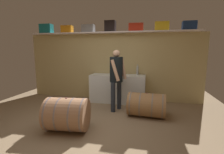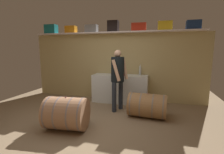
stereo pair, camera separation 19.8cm
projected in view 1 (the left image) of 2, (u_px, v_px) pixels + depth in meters
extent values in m
cube|color=#887154|center=(97.00, 118.00, 3.90)|extent=(6.78, 7.63, 0.02)
cube|color=tan|center=(112.00, 67.00, 5.34)|extent=(5.58, 0.10, 2.10)
cube|color=white|center=(111.00, 33.00, 5.02)|extent=(5.13, 0.40, 0.03)
cube|color=#157077|center=(46.00, 29.00, 5.45)|extent=(0.40, 0.24, 0.30)
cube|color=orange|center=(67.00, 29.00, 5.30)|extent=(0.36, 0.26, 0.23)
cube|color=gray|center=(88.00, 29.00, 5.15)|extent=(0.40, 0.22, 0.24)
cube|color=black|center=(110.00, 26.00, 5.00)|extent=(0.32, 0.25, 0.33)
cube|color=red|center=(136.00, 27.00, 4.85)|extent=(0.43, 0.24, 0.23)
cube|color=yellow|center=(162.00, 26.00, 4.69)|extent=(0.39, 0.22, 0.25)
cube|color=navy|center=(189.00, 26.00, 4.54)|extent=(0.36, 0.24, 0.24)
cube|color=white|center=(118.00, 88.00, 5.07)|extent=(1.66, 0.54, 0.85)
cylinder|color=#B6BBB7|center=(137.00, 71.00, 5.03)|extent=(0.07, 0.07, 0.22)
sphere|color=#B6BBB7|center=(137.00, 67.00, 5.01)|extent=(0.07, 0.07, 0.07)
cylinder|color=#B6BBB7|center=(138.00, 66.00, 5.00)|extent=(0.03, 0.03, 0.07)
cylinder|color=white|center=(118.00, 74.00, 5.07)|extent=(0.07, 0.07, 0.00)
cylinder|color=white|center=(118.00, 73.00, 5.06)|extent=(0.01, 0.01, 0.07)
sphere|color=white|center=(118.00, 71.00, 5.05)|extent=(0.07, 0.07, 0.07)
sphere|color=maroon|center=(118.00, 72.00, 5.05)|extent=(0.04, 0.04, 0.04)
cone|color=red|center=(122.00, 74.00, 4.87)|extent=(0.11, 0.11, 0.11)
cylinder|color=#9F7246|center=(146.00, 105.00, 3.96)|extent=(0.92, 0.63, 0.56)
cylinder|color=slate|center=(131.00, 103.00, 4.06)|extent=(0.07, 0.58, 0.58)
cylinder|color=slate|center=(141.00, 104.00, 3.99)|extent=(0.07, 0.58, 0.58)
cylinder|color=slate|center=(152.00, 105.00, 3.92)|extent=(0.07, 0.58, 0.58)
cylinder|color=slate|center=(162.00, 106.00, 3.85)|extent=(0.07, 0.58, 0.58)
cylinder|color=#8B484A|center=(147.00, 93.00, 3.91)|extent=(0.04, 0.04, 0.01)
cylinder|color=#9E7050|center=(67.00, 114.00, 3.26)|extent=(0.87, 0.73, 0.65)
cylinder|color=slate|center=(51.00, 114.00, 3.30)|extent=(0.10, 0.66, 0.66)
cylinder|color=slate|center=(61.00, 114.00, 3.27)|extent=(0.10, 0.66, 0.66)
cylinder|color=slate|center=(73.00, 114.00, 3.25)|extent=(0.10, 0.66, 0.66)
cylinder|color=slate|center=(84.00, 115.00, 3.22)|extent=(0.10, 0.66, 0.66)
cylinder|color=brown|center=(66.00, 98.00, 3.21)|extent=(0.04, 0.04, 0.01)
cylinder|color=#282F3B|center=(113.00, 97.00, 4.24)|extent=(0.12, 0.12, 0.77)
cylinder|color=#282F3B|center=(119.00, 95.00, 4.47)|extent=(0.12, 0.12, 0.77)
cylinder|color=black|center=(116.00, 69.00, 4.25)|extent=(0.34, 0.34, 0.64)
sphere|color=#D8A785|center=(116.00, 54.00, 4.18)|extent=(0.19, 0.19, 0.19)
cylinder|color=#D8A785|center=(115.00, 70.00, 4.04)|extent=(0.27, 0.18, 0.53)
cylinder|color=#D8A785|center=(123.00, 69.00, 4.35)|extent=(0.20, 0.15, 0.54)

